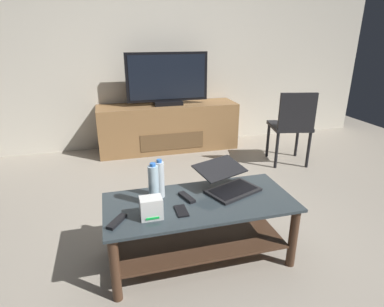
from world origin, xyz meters
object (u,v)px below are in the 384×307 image
(media_cabinet, at_px, (168,127))
(coffee_table, at_px, (200,220))
(television, at_px, (167,80))
(dining_chair, at_px, (292,124))
(tv_remote, at_px, (187,197))
(water_bottle_near, at_px, (160,179))
(soundbar_remote, at_px, (117,221))
(laptop, at_px, (228,181))
(router_box, at_px, (151,208))
(water_bottle_far, at_px, (154,185))
(cell_phone, at_px, (181,211))

(media_cabinet, bearing_deg, coffee_table, -95.92)
(television, height_order, dining_chair, television)
(coffee_table, height_order, tv_remote, tv_remote)
(water_bottle_near, xyz_separation_m, soundbar_remote, (-0.30, -0.26, -0.12))
(water_bottle_near, height_order, soundbar_remote, water_bottle_near)
(tv_remote, bearing_deg, coffee_table, -53.74)
(dining_chair, bearing_deg, water_bottle_near, -144.94)
(laptop, bearing_deg, soundbar_remote, -162.85)
(water_bottle_near, bearing_deg, laptop, -1.52)
(router_box, bearing_deg, dining_chair, 38.59)
(water_bottle_near, bearing_deg, dining_chair, 35.06)
(coffee_table, relative_size, dining_chair, 1.41)
(media_cabinet, height_order, tv_remote, media_cabinet)
(water_bottle_far, bearing_deg, media_cabinet, 76.71)
(router_box, distance_m, cell_phone, 0.20)
(router_box, bearing_deg, laptop, 22.13)
(coffee_table, relative_size, water_bottle_near, 4.62)
(media_cabinet, height_order, water_bottle_near, water_bottle_near)
(coffee_table, distance_m, television, 2.40)
(television, xyz_separation_m, cell_phone, (-0.39, -2.40, -0.49))
(water_bottle_near, distance_m, soundbar_remote, 0.42)
(water_bottle_near, relative_size, soundbar_remote, 1.71)
(laptop, xyz_separation_m, router_box, (-0.58, -0.24, 0.01))
(dining_chair, distance_m, soundbar_remote, 2.59)
(dining_chair, bearing_deg, laptop, -135.78)
(water_bottle_far, bearing_deg, soundbar_remote, -148.28)
(soundbar_remote, bearing_deg, television, 107.18)
(tv_remote, bearing_deg, laptop, -5.88)
(dining_chair, xyz_separation_m, water_bottle_far, (-1.85, -1.36, 0.08))
(media_cabinet, xyz_separation_m, router_box, (-0.58, -2.44, 0.21))
(media_cabinet, distance_m, television, 0.64)
(cell_phone, height_order, tv_remote, tv_remote)
(laptop, xyz_separation_m, soundbar_remote, (-0.79, -0.24, -0.05))
(dining_chair, bearing_deg, media_cabinet, 144.57)
(cell_phone, bearing_deg, tv_remote, 63.81)
(dining_chair, bearing_deg, water_bottle_far, -143.64)
(media_cabinet, distance_m, router_box, 2.51)
(cell_phone, bearing_deg, water_bottle_far, 139.24)
(dining_chair, height_order, router_box, dining_chair)
(soundbar_remote, bearing_deg, dining_chair, 71.05)
(television, distance_m, tv_remote, 2.32)
(cell_phone, distance_m, tv_remote, 0.17)
(water_bottle_near, relative_size, tv_remote, 1.71)
(soundbar_remote, bearing_deg, router_box, 37.00)
(laptop, xyz_separation_m, cell_phone, (-0.39, -0.22, -0.05))
(laptop, bearing_deg, cell_phone, -150.94)
(dining_chair, height_order, tv_remote, dining_chair)
(dining_chair, height_order, laptop, dining_chair)
(television, height_order, water_bottle_far, television)
(tv_remote, relative_size, soundbar_remote, 1.00)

